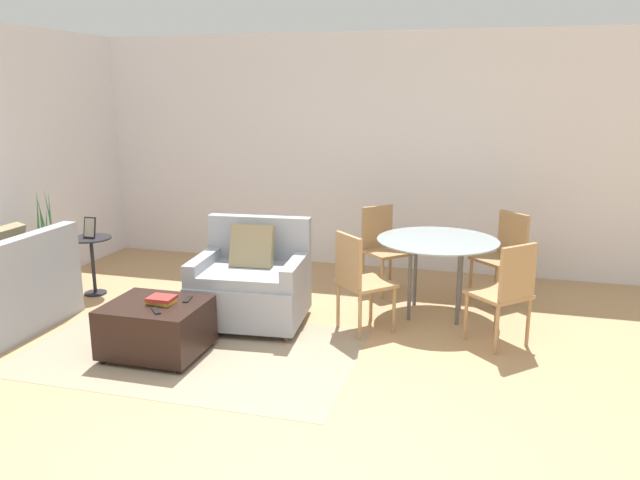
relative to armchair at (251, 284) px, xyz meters
The scene contains 16 objects.
ground_plane 1.78m from the armchair, 70.71° to the right, with size 20.00×20.00×0.00m, color tan.
wall_back 2.47m from the armchair, 75.19° to the left, with size 12.00×0.06×2.75m.
area_rug 0.88m from the armchair, 107.19° to the right, with size 2.71×1.67×0.01m.
armchair is the anchor object (origin of this frame).
ottoman 1.01m from the armchair, 118.33° to the right, with size 0.77×0.66×0.44m.
book_stack 0.97m from the armchair, 116.13° to the right, with size 0.23×0.17×0.06m.
tv_remote_primary 0.79m from the armchair, 109.63° to the right, with size 0.07×0.15×0.01m.
tv_remote_secondary 1.12m from the armchair, 109.64° to the right, with size 0.13×0.14×0.01m.
potted_plant 2.40m from the armchair, behind, with size 0.41×0.41×1.14m.
side_table 1.93m from the armchair, behind, with size 0.42×0.42×0.61m.
picture_frame 1.96m from the armchair, behind, with size 0.13×0.07×0.21m.
dining_table 1.77m from the armchair, 21.98° to the left, with size 1.14×1.14×0.74m.
dining_chair_near_left 1.01m from the armchair, ahead, with size 0.59×0.59×0.90m.
dining_chair_near_right 2.25m from the armchair, ahead, with size 0.59×0.59×0.90m.
dining_chair_far_left 1.63m from the armchair, 52.23° to the left, with size 0.59×0.59×0.90m.
dining_chair_far_right 2.59m from the armchair, 29.69° to the left, with size 0.59×0.59×0.90m.
Camera 1 is at (1.48, -3.46, 2.12)m, focal length 35.00 mm.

